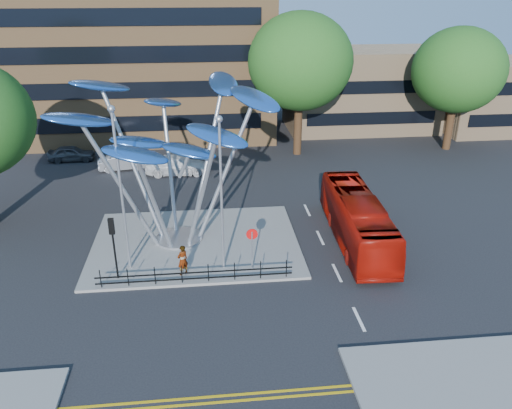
{
  "coord_description": "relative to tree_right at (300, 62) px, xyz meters",
  "views": [
    {
      "loc": [
        -0.21,
        -20.17,
        14.26
      ],
      "look_at": [
        2.36,
        4.0,
        3.31
      ],
      "focal_mm": 35.0,
      "sensor_mm": 36.0,
      "label": 1
    }
  ],
  "objects": [
    {
      "name": "double_yellow_far",
      "position": [
        -8.0,
        -28.3,
        -8.03
      ],
      "size": [
        40.0,
        0.12,
        0.01
      ],
      "primitive_type": "cube",
      "color": "gold",
      "rests_on": "ground"
    },
    {
      "name": "street_lamp_right",
      "position": [
        -7.5,
        -19.0,
        -2.94
      ],
      "size": [
        0.36,
        0.36,
        8.3
      ],
      "color": "#9EA0A5",
      "rests_on": "traffic_island"
    },
    {
      "name": "tree_far",
      "position": [
        14.0,
        0.0,
        -0.93
      ],
      "size": [
        8.0,
        8.0,
        10.81
      ],
      "color": "black",
      "rests_on": "ground"
    },
    {
      "name": "red_bus",
      "position": [
        0.5,
        -16.56,
        -6.61
      ],
      "size": [
        2.84,
        10.34,
        2.85
      ],
      "primitive_type": "imported",
      "rotation": [
        0.0,
        0.0,
        -0.04
      ],
      "color": "#9F1007",
      "rests_on": "ground"
    },
    {
      "name": "low_building_near",
      "position": [
        8.0,
        8.0,
        -4.04
      ],
      "size": [
        15.0,
        8.0,
        8.0
      ],
      "primitive_type": "cube",
      "color": "tan",
      "rests_on": "ground"
    },
    {
      "name": "no_entry_sign_island",
      "position": [
        -6.0,
        -19.48,
        -6.22
      ],
      "size": [
        0.6,
        0.1,
        2.45
      ],
      "color": "#9EA0A5",
      "rests_on": "traffic_island"
    },
    {
      "name": "pedestrian",
      "position": [
        -9.63,
        -19.5,
        -7.04
      ],
      "size": [
        0.74,
        0.7,
        1.7
      ],
      "primitive_type": "imported",
      "rotation": [
        0.0,
        0.0,
        3.78
      ],
      "color": "gray",
      "rests_on": "traffic_island"
    },
    {
      "name": "double_yellow_near",
      "position": [
        -8.0,
        -28.0,
        -8.03
      ],
      "size": [
        40.0,
        0.12,
        0.01
      ],
      "primitive_type": "cube",
      "color": "gold",
      "rests_on": "ground"
    },
    {
      "name": "tree_right",
      "position": [
        0.0,
        0.0,
        0.0
      ],
      "size": [
        8.8,
        8.8,
        12.11
      ],
      "color": "black",
      "rests_on": "ground"
    },
    {
      "name": "parked_car_right",
      "position": [
        -10.51,
        -4.0,
        -7.3
      ],
      "size": [
        5.17,
        2.22,
        1.48
      ],
      "primitive_type": "imported",
      "rotation": [
        0.0,
        0.0,
        1.54
      ],
      "color": "silver",
      "rests_on": "ground"
    },
    {
      "name": "ground",
      "position": [
        -8.0,
        -22.0,
        -8.04
      ],
      "size": [
        120.0,
        120.0,
        0.0
      ],
      "primitive_type": "plane",
      "color": "black",
      "rests_on": "ground"
    },
    {
      "name": "parked_car_left",
      "position": [
        -19.68,
        0.16,
        -7.37
      ],
      "size": [
        3.94,
        1.69,
        1.33
      ],
      "primitive_type": "imported",
      "rotation": [
        0.0,
        0.0,
        1.6
      ],
      "color": "#414449",
      "rests_on": "ground"
    },
    {
      "name": "leaf_sculpture",
      "position": [
        -10.07,
        -15.32,
        -1.16
      ],
      "size": [
        12.72,
        9.54,
        9.51
      ],
      "color": "#9EA0A5",
      "rests_on": "traffic_island"
    },
    {
      "name": "low_building_far",
      "position": [
        22.0,
        6.0,
        -4.54
      ],
      "size": [
        12.0,
        8.0,
        7.0
      ],
      "primitive_type": "cube",
      "color": "tan",
      "rests_on": "ground"
    },
    {
      "name": "pedestrian_railing_front",
      "position": [
        -9.0,
        -20.3,
        -7.48
      ],
      "size": [
        10.0,
        0.06,
        1.0
      ],
      "color": "black",
      "rests_on": "traffic_island"
    },
    {
      "name": "parked_car_mid",
      "position": [
        -15.01,
        -2.51,
        -7.39
      ],
      "size": [
        4.08,
        2.02,
        1.29
      ],
      "primitive_type": "imported",
      "rotation": [
        0.0,
        0.0,
        1.74
      ],
      "color": "#ADB0B5",
      "rests_on": "ground"
    },
    {
      "name": "traffic_island",
      "position": [
        -9.0,
        -16.0,
        -7.96
      ],
      "size": [
        12.0,
        9.0,
        0.15
      ],
      "primitive_type": "cube",
      "color": "slate",
      "rests_on": "ground"
    },
    {
      "name": "traffic_light_island",
      "position": [
        -13.0,
        -19.5,
        -5.42
      ],
      "size": [
        0.28,
        0.18,
        3.42
      ],
      "color": "black",
      "rests_on": "traffic_island"
    },
    {
      "name": "street_lamp_left",
      "position": [
        -12.5,
        -18.5,
        -2.68
      ],
      "size": [
        0.36,
        0.36,
        8.8
      ],
      "color": "#9EA0A5",
      "rests_on": "traffic_island"
    }
  ]
}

